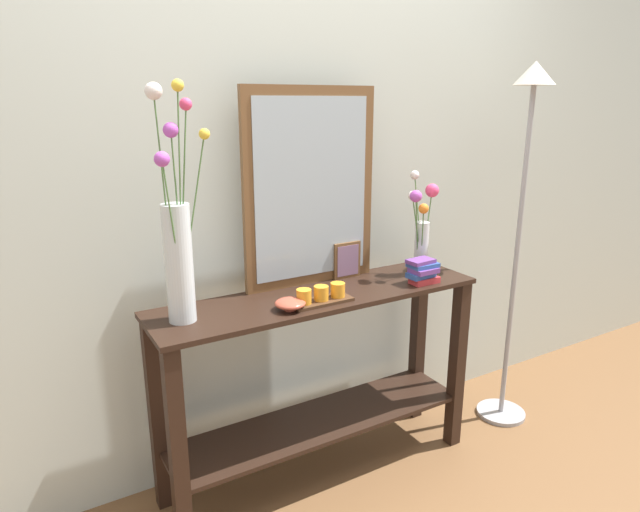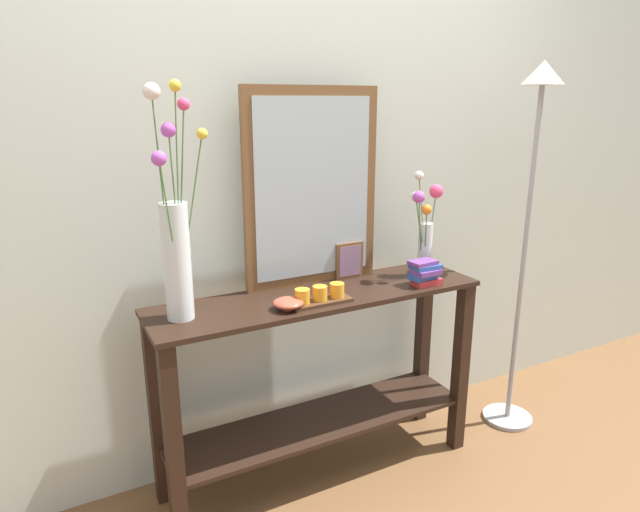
% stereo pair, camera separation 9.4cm
% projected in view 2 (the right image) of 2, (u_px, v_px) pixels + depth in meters
% --- Properties ---
extents(ground_plane, '(7.00, 6.00, 0.02)m').
position_uv_depth(ground_plane, '(320.00, 472.00, 2.40)').
color(ground_plane, brown).
extents(wall_back, '(6.40, 0.08, 2.70)m').
position_uv_depth(wall_back, '(287.00, 151.00, 2.28)').
color(wall_back, beige).
rests_on(wall_back, ground).
extents(console_table, '(1.36, 0.35, 0.81)m').
position_uv_depth(console_table, '(320.00, 366.00, 2.26)').
color(console_table, black).
rests_on(console_table, ground).
extents(mirror_leaning, '(0.59, 0.03, 0.80)m').
position_uv_depth(mirror_leaning, '(312.00, 188.00, 2.20)').
color(mirror_leaning, brown).
rests_on(mirror_leaning, console_table).
extents(tall_vase_left, '(0.19, 0.14, 0.80)m').
position_uv_depth(tall_vase_left, '(176.00, 244.00, 1.85)').
color(tall_vase_left, silver).
rests_on(tall_vase_left, console_table).
extents(vase_right, '(0.18, 0.18, 0.45)m').
position_uv_depth(vase_right, '(425.00, 228.00, 2.35)').
color(vase_right, silver).
rests_on(vase_right, console_table).
extents(candle_tray, '(0.24, 0.09, 0.07)m').
position_uv_depth(candle_tray, '(320.00, 296.00, 2.07)').
color(candle_tray, '#472D1C').
rests_on(candle_tray, console_table).
extents(picture_frame_small, '(0.13, 0.01, 0.16)m').
position_uv_depth(picture_frame_small, '(350.00, 261.00, 2.35)').
color(picture_frame_small, brown).
rests_on(picture_frame_small, console_table).
extents(decorative_bowl, '(0.11, 0.11, 0.04)m').
position_uv_depth(decorative_bowl, '(288.00, 303.00, 2.01)').
color(decorative_bowl, '#B24C38').
rests_on(decorative_bowl, console_table).
extents(book_stack, '(0.14, 0.10, 0.10)m').
position_uv_depth(book_stack, '(425.00, 272.00, 2.27)').
color(book_stack, '#C63338').
rests_on(book_stack, console_table).
extents(floor_lamp, '(0.24, 0.24, 1.72)m').
position_uv_depth(floor_lamp, '(531.00, 191.00, 2.46)').
color(floor_lamp, '#9E9EA3').
rests_on(floor_lamp, ground).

